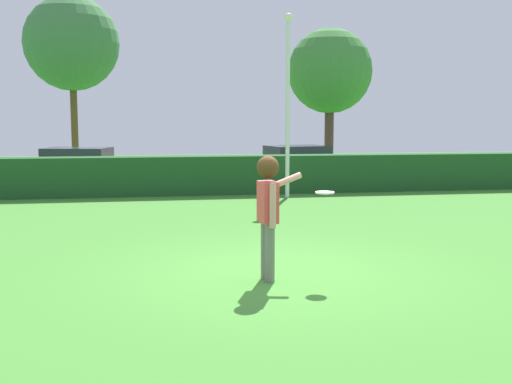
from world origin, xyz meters
TOP-DOWN VIEW (x-y plane):
  - ground_plane at (0.00, 0.00)m, footprint 60.00×60.00m
  - person at (-0.20, -0.36)m, footprint 0.72×0.62m
  - frisbee at (0.63, -0.31)m, footprint 0.27×0.28m
  - lamppost at (2.05, 8.58)m, footprint 0.24×0.24m
  - hedge_row at (0.00, 9.79)m, footprint 29.86×0.90m
  - parked_car_red at (-4.45, 13.85)m, footprint 4.47×2.57m
  - parked_car_black at (3.65, 14.12)m, footprint 4.48×2.65m
  - maple_tree at (5.81, 17.20)m, footprint 3.64×3.64m
  - oak_tree at (-5.14, 18.99)m, footprint 4.03×4.03m

SIDE VIEW (x-z plane):
  - ground_plane at x=0.00m, z-range 0.00..0.00m
  - hedge_row at x=0.00m, z-range 0.00..1.16m
  - parked_car_red at x=-4.45m, z-range 0.06..1.31m
  - parked_car_black at x=3.65m, z-range 0.06..1.31m
  - person at x=-0.20m, z-range 0.23..2.00m
  - frisbee at x=0.63m, z-range 1.23..1.25m
  - lamppost at x=2.05m, z-range 0.31..5.55m
  - maple_tree at x=5.81m, z-range 1.22..7.36m
  - oak_tree at x=-5.14m, z-range 1.71..9.20m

